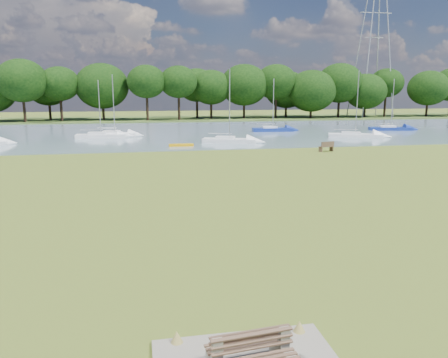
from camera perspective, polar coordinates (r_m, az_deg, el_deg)
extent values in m
plane|color=olive|center=(23.18, -5.08, -3.82)|extent=(220.00, 220.00, 0.00)
cube|color=slate|center=(64.58, -8.92, 5.97)|extent=(220.00, 40.00, 0.10)
cube|color=#4C6626|center=(94.48, -9.60, 7.67)|extent=(220.00, 20.00, 0.40)
cube|color=gray|center=(9.89, -0.92, -21.48)|extent=(0.24, 0.21, 0.57)
cube|color=gray|center=(10.58, 7.76, -21.83)|extent=(0.34, 1.10, 0.45)
cube|color=gray|center=(10.36, 7.82, -19.93)|extent=(0.24, 0.21, 0.57)
cube|color=brown|center=(9.96, 3.76, -20.33)|extent=(1.85, 0.33, 0.45)
cube|color=brown|center=(10.46, 2.86, -20.61)|extent=(1.88, 0.61, 0.04)
cube|color=brown|center=(10.09, 3.41, -19.86)|extent=(1.85, 0.33, 0.45)
cube|color=brown|center=(45.06, 12.50, 3.79)|extent=(0.24, 0.50, 0.51)
cube|color=brown|center=(46.02, 13.86, 3.89)|extent=(0.24, 0.50, 0.51)
cube|color=brown|center=(45.51, 13.20, 4.16)|extent=(1.74, 0.99, 0.06)
cube|color=brown|center=(45.31, 13.40, 4.46)|extent=(1.60, 0.57, 0.50)
cube|color=#E6A209|center=(48.33, -5.61, 4.44)|extent=(2.71, 0.66, 0.27)
cylinder|color=#A6A8AC|center=(102.92, 18.51, 17.31)|extent=(0.25, 0.25, 34.52)
cylinder|color=#A6A8AC|center=(105.34, 20.95, 17.00)|extent=(0.25, 0.25, 34.52)
cylinder|color=#A6A8AC|center=(107.23, 17.18, 17.13)|extent=(0.25, 0.25, 34.52)
cylinder|color=#A6A8AC|center=(109.56, 19.56, 16.85)|extent=(0.25, 0.25, 34.52)
cube|color=#A6A8AC|center=(106.91, 19.24, 19.83)|extent=(7.36, 0.16, 0.16)
cylinder|color=black|center=(92.70, -24.08, 8.15)|extent=(0.53, 0.53, 4.06)
ellipsoid|color=black|center=(92.63, -24.34, 11.21)|extent=(7.45, 7.45, 6.34)
cylinder|color=black|center=(91.38, -19.77, 8.54)|extent=(0.53, 0.53, 4.37)
ellipsoid|color=black|center=(91.32, -20.00, 11.88)|extent=(8.52, 8.52, 7.24)
cylinder|color=black|center=(90.61, -15.33, 8.49)|extent=(0.53, 0.53, 3.45)
ellipsoid|color=black|center=(90.51, -15.48, 11.15)|extent=(9.58, 9.58, 8.15)
cylinder|color=black|center=(90.34, -10.86, 8.78)|extent=(0.53, 0.53, 3.76)
ellipsoid|color=black|center=(90.25, -10.97, 11.69)|extent=(7.45, 7.45, 6.34)
cylinder|color=black|center=(90.62, -6.38, 9.02)|extent=(0.53, 0.53, 4.06)
ellipsoid|color=black|center=(90.54, -6.45, 12.16)|extent=(8.52, 8.52, 7.24)
cylinder|color=black|center=(91.44, -1.95, 9.20)|extent=(0.53, 0.53, 4.37)
ellipsoid|color=black|center=(91.37, -1.97, 12.55)|extent=(9.58, 9.58, 8.15)
cylinder|color=black|center=(92.80, 2.38, 8.95)|extent=(0.53, 0.53, 3.45)
ellipsoid|color=black|center=(92.71, 2.40, 11.55)|extent=(7.45, 7.45, 6.34)
cylinder|color=black|center=(94.64, 6.56, 9.03)|extent=(0.53, 0.53, 3.76)
ellipsoid|color=black|center=(94.55, 6.63, 11.81)|extent=(8.52, 8.52, 7.24)
cylinder|color=black|center=(96.95, 10.57, 9.06)|extent=(0.53, 0.53, 4.06)
ellipsoid|color=black|center=(96.87, 10.68, 11.99)|extent=(9.58, 9.58, 8.15)
cylinder|color=black|center=(99.69, 14.37, 9.05)|extent=(0.53, 0.53, 4.37)
ellipsoid|color=black|center=(99.64, 14.52, 12.11)|extent=(7.45, 7.45, 6.34)
cylinder|color=black|center=(102.87, 17.93, 8.66)|extent=(0.53, 0.53, 3.45)
ellipsoid|color=black|center=(102.78, 18.07, 11.00)|extent=(8.52, 8.52, 7.24)
cylinder|color=black|center=(106.39, 21.28, 8.60)|extent=(0.53, 0.53, 3.76)
ellipsoid|color=black|center=(106.31, 21.46, 11.06)|extent=(9.58, 9.58, 8.15)
cylinder|color=black|center=(110.24, 24.41, 8.51)|extent=(0.53, 0.53, 4.06)
ellipsoid|color=black|center=(110.18, 24.63, 11.09)|extent=(7.45, 7.45, 6.34)
cube|color=white|center=(58.81, -15.76, 5.52)|extent=(6.32, 1.85, 0.68)
cube|color=white|center=(58.83, -16.28, 5.90)|extent=(2.22, 1.42, 0.44)
cylinder|color=#A5A8AD|center=(58.57, -15.96, 8.99)|extent=(0.12, 0.12, 6.84)
cube|color=white|center=(60.35, -14.05, 5.76)|extent=(6.15, 3.32, 0.70)
cube|color=white|center=(60.48, -14.49, 6.16)|extent=(2.36, 1.85, 0.45)
cylinder|color=#A5A8AD|center=(60.11, -14.23, 9.49)|extent=(0.12, 0.12, 7.56)
cube|color=navy|center=(72.10, 20.94, 6.23)|extent=(6.63, 3.03, 0.67)
cube|color=white|center=(71.90, 20.58, 6.57)|extent=(2.48, 1.83, 0.43)
cylinder|color=#A5A8AD|center=(71.90, 21.16, 9.22)|extent=(0.11, 0.11, 7.25)
cube|color=navy|center=(66.00, 6.39, 6.51)|extent=(6.18, 2.15, 0.72)
cube|color=white|center=(65.85, 5.98, 6.89)|extent=(2.22, 1.49, 0.46)
cylinder|color=#A5A8AD|center=(65.78, 6.46, 9.76)|extent=(0.12, 0.12, 7.18)
cube|color=white|center=(59.94, 16.77, 5.55)|extent=(7.01, 4.31, 0.62)
cube|color=white|center=(59.85, 16.27, 5.93)|extent=(2.76, 2.28, 0.40)
cylinder|color=#A5A8AD|center=(59.68, 17.00, 9.54)|extent=(0.11, 0.11, 8.11)
cube|color=white|center=(51.39, 0.72, 5.14)|extent=(6.52, 3.84, 0.68)
cube|color=white|center=(51.43, 0.17, 5.60)|extent=(2.55, 2.07, 0.43)
cylinder|color=#A5A8AD|center=(51.10, 0.73, 9.77)|extent=(0.12, 0.12, 8.01)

